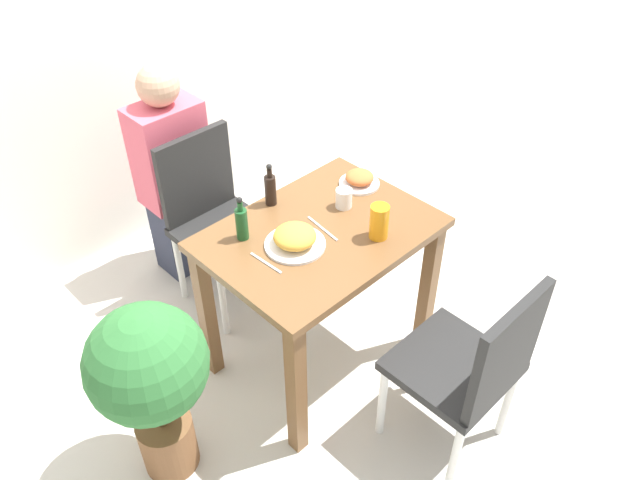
# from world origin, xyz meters

# --- Properties ---
(ground_plane) EXTENTS (16.00, 16.00, 0.00)m
(ground_plane) POSITION_xyz_m (0.00, 0.00, 0.00)
(ground_plane) COLOR beige
(wall_back) EXTENTS (8.00, 0.05, 2.60)m
(wall_back) POSITION_xyz_m (0.00, 1.42, 1.30)
(wall_back) COLOR white
(wall_back) RESTS_ON ground_plane
(dining_table) EXTENTS (0.92, 0.67, 0.76)m
(dining_table) POSITION_xyz_m (0.00, 0.00, 0.62)
(dining_table) COLOR brown
(dining_table) RESTS_ON ground_plane
(chair_near) EXTENTS (0.42, 0.42, 0.89)m
(chair_near) POSITION_xyz_m (0.07, -0.74, 0.50)
(chair_near) COLOR black
(chair_near) RESTS_ON ground_plane
(chair_far) EXTENTS (0.42, 0.42, 0.89)m
(chair_far) POSITION_xyz_m (-0.05, 0.69, 0.50)
(chair_far) COLOR black
(chair_far) RESTS_ON ground_plane
(food_plate) EXTENTS (0.24, 0.24, 0.08)m
(food_plate) POSITION_xyz_m (-0.14, 0.00, 0.80)
(food_plate) COLOR white
(food_plate) RESTS_ON dining_table
(side_plate) EXTENTS (0.18, 0.18, 0.07)m
(side_plate) POSITION_xyz_m (0.35, 0.11, 0.79)
(side_plate) COLOR white
(side_plate) RESTS_ON dining_table
(drink_cup) EXTENTS (0.07, 0.07, 0.08)m
(drink_cup) POSITION_xyz_m (0.19, 0.05, 0.80)
(drink_cup) COLOR white
(drink_cup) RESTS_ON dining_table
(juice_glass) EXTENTS (0.08, 0.08, 0.15)m
(juice_glass) POSITION_xyz_m (0.14, -0.19, 0.83)
(juice_glass) COLOR orange
(juice_glass) RESTS_ON dining_table
(sauce_bottle) EXTENTS (0.05, 0.05, 0.20)m
(sauce_bottle) POSITION_xyz_m (-0.25, 0.18, 0.84)
(sauce_bottle) COLOR #194C23
(sauce_bottle) RESTS_ON dining_table
(condiment_bottle) EXTENTS (0.05, 0.05, 0.20)m
(condiment_bottle) POSITION_xyz_m (-0.02, 0.28, 0.84)
(condiment_bottle) COLOR black
(condiment_bottle) RESTS_ON dining_table
(fork_utensil) EXTENTS (0.02, 0.17, 0.00)m
(fork_utensil) POSITION_xyz_m (-0.29, 0.00, 0.76)
(fork_utensil) COLOR silver
(fork_utensil) RESTS_ON dining_table
(spoon_utensil) EXTENTS (0.03, 0.19, 0.00)m
(spoon_utensil) POSITION_xyz_m (0.01, 0.00, 0.76)
(spoon_utensil) COLOR silver
(spoon_utensil) RESTS_ON dining_table
(potted_plant_left) EXTENTS (0.44, 0.44, 0.83)m
(potted_plant_left) POSITION_xyz_m (-0.83, 0.02, 0.55)
(potted_plant_left) COLOR brown
(potted_plant_left) RESTS_ON ground_plane
(person_figure) EXTENTS (0.34, 0.22, 1.17)m
(person_figure) POSITION_xyz_m (-0.06, 1.00, 0.58)
(person_figure) COLOR #2D3347
(person_figure) RESTS_ON ground_plane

